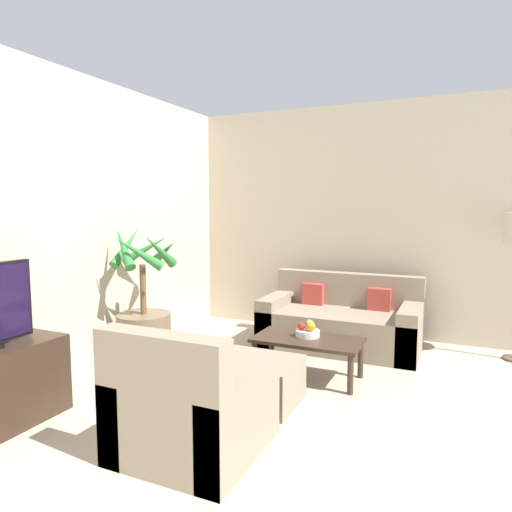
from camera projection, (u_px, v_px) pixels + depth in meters
The scene contains 11 objects.
wall_back at pixel (454, 222), 4.95m from camera, with size 7.71×0.06×2.70m.
wall_left at pixel (11, 229), 3.51m from camera, with size 0.06×7.52×2.70m.
potted_palm at pixel (144, 321), 4.43m from camera, with size 0.69×0.71×1.35m.
sofa_loveseat at pixel (341, 323), 4.95m from camera, with size 1.65×0.84×0.77m.
coffee_table at pixel (308, 344), 4.03m from camera, with size 0.95×0.49×0.36m.
fruit_bowl at pixel (308, 333), 4.08m from camera, with size 0.22×0.22×0.06m.
apple_red at pixel (301, 326), 4.07m from camera, with size 0.07×0.07×0.07m.
apple_green at pixel (310, 324), 4.13m from camera, with size 0.08×0.08×0.08m.
orange_fruit at pixel (311, 327), 4.04m from camera, with size 0.08×0.08×0.08m.
armchair at pixel (191, 411), 2.81m from camera, with size 0.82×0.82×0.83m.
ottoman at pixel (254, 380), 3.56m from camera, with size 0.68×0.53×0.34m.
Camera 1 is at (0.09, 0.54, 1.52)m, focal length 32.00 mm.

